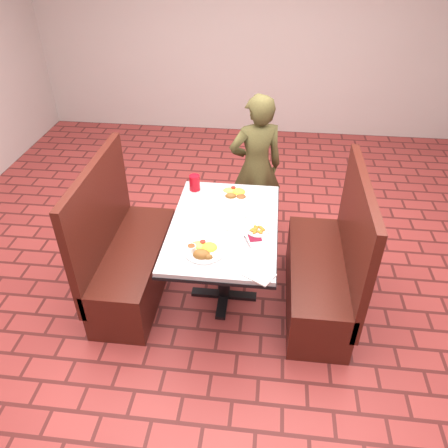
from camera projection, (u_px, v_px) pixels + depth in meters
The scene contains 15 objects.
room at pixel (224, 66), 2.60m from camera, with size 7.00×7.04×2.82m.
dining_table at pixel (224, 234), 3.34m from camera, with size 0.81×1.21×0.75m.
booth_bench_left at pixel (128, 259), 3.60m from camera, with size 0.47×1.20×1.17m.
booth_bench_right at pixel (324, 274), 3.45m from camera, with size 0.47×1.20×1.17m.
diner_person at pixel (256, 168), 4.09m from camera, with size 0.52×0.34×1.41m, color brown.
near_dinner_plate at pixel (203, 249), 2.99m from camera, with size 0.28×0.28×0.09m.
far_dinner_plate at pixel (235, 193), 3.60m from camera, with size 0.27×0.27×0.07m.
plantain_plate at pixel (258, 230), 3.20m from camera, with size 0.16×0.16×0.02m.
maroon_napkin at pixel (255, 238), 3.14m from camera, with size 0.09×0.09×0.00m, color #5D0E1E.
spoon_utensil at pixel (247, 242), 3.09m from camera, with size 0.01×0.14×0.00m, color silver.
red_tumbler at pixel (195, 183), 3.65m from camera, with size 0.09×0.09×0.13m, color red.
paper_napkin at pixel (259, 275), 2.81m from camera, with size 0.18×0.14×0.01m, color white.
knife_utensil at pixel (205, 257), 2.95m from camera, with size 0.01×0.16×0.00m, color silver.
fork_utensil at pixel (206, 257), 2.95m from camera, with size 0.01×0.15×0.00m, color silver.
lettuce_shreds at pixel (230, 220), 3.32m from camera, with size 0.28×0.32×0.00m, color #92BD4B, non-canonical shape.
Camera 1 is at (0.31, -2.65, 2.66)m, focal length 35.00 mm.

